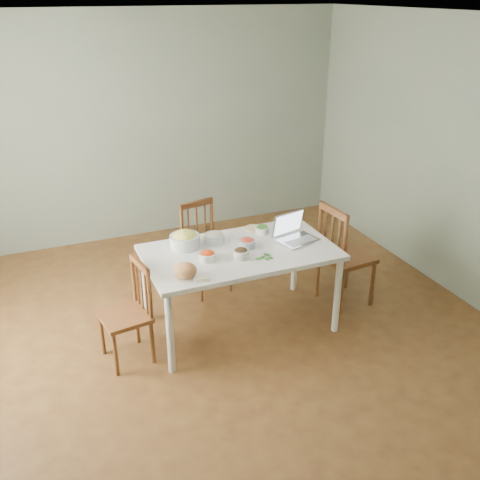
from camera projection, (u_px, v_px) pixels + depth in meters
name	position (u px, v px, depth m)	size (l,w,h in m)	color
floor	(220.00, 334.00, 4.97)	(5.00, 5.00, 0.00)	#482814
ceiling	(214.00, 16.00, 3.83)	(5.00, 5.00, 0.00)	white
wall_back	(145.00, 129.00, 6.50)	(5.00, 0.00, 2.70)	gray
wall_front	(421.00, 384.00, 2.31)	(5.00, 0.00, 2.70)	gray
wall_right	(458.00, 161.00, 5.27)	(0.00, 5.00, 2.70)	gray
dining_table	(240.00, 289.00, 4.94)	(1.67, 0.94, 0.78)	white
chair_far	(207.00, 249.00, 5.52)	(0.41, 0.39, 0.94)	#452311
chair_left	(124.00, 314.00, 4.47)	(0.39, 0.37, 0.89)	#452311
chair_right	(347.00, 254.00, 5.30)	(0.46, 0.44, 1.04)	#452311
bread_boule	(185.00, 271.00, 4.31)	(0.19, 0.19, 0.12)	tan
butter_stick	(202.00, 280.00, 4.26)	(0.12, 0.03, 0.03)	beige
bowl_squash	(185.00, 239.00, 4.81)	(0.27, 0.27, 0.15)	#F6D162
bowl_carrot	(207.00, 256.00, 4.59)	(0.15, 0.15, 0.09)	#D03F13
bowl_onion	(214.00, 237.00, 4.92)	(0.18, 0.18, 0.10)	beige
bowl_mushroom	(241.00, 253.00, 4.63)	(0.14, 0.14, 0.09)	black
bowl_redpep	(247.00, 243.00, 4.82)	(0.15, 0.15, 0.09)	red
bowl_broccoli	(262.00, 229.00, 5.10)	(0.13, 0.13, 0.08)	#1B4B18
flatbread	(254.00, 229.00, 5.19)	(0.18, 0.18, 0.02)	beige
basil_bunch	(263.00, 257.00, 4.64)	(0.18, 0.18, 0.02)	#1F7716
laptop	(299.00, 229.00, 4.90)	(0.35, 0.29, 0.24)	silver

